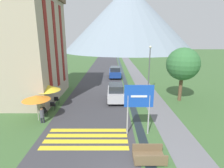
% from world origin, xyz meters
% --- Properties ---
extents(ground_plane, '(160.00, 160.00, 0.00)m').
position_xyz_m(ground_plane, '(0.00, 20.00, 0.00)').
color(ground_plane, '#3D6033').
extents(road, '(6.40, 60.00, 0.01)m').
position_xyz_m(road, '(-2.50, 30.00, 0.00)').
color(road, '#38383D').
rests_on(road, ground_plane).
extents(footpath, '(2.20, 60.00, 0.01)m').
position_xyz_m(footpath, '(3.60, 30.00, 0.00)').
color(footpath, slate).
rests_on(footpath, ground_plane).
extents(drainage_channel, '(0.60, 60.00, 0.00)m').
position_xyz_m(drainage_channel, '(1.20, 30.00, 0.00)').
color(drainage_channel, black).
rests_on(drainage_channel, ground_plane).
extents(crosswalk_marking, '(5.44, 2.54, 0.01)m').
position_xyz_m(crosswalk_marking, '(-2.50, 3.78, 0.01)').
color(crosswalk_marking, yellow).
rests_on(crosswalk_marking, ground_plane).
extents(mountain_distant, '(63.54, 63.54, 31.18)m').
position_xyz_m(mountain_distant, '(7.22, 84.78, 15.59)').
color(mountain_distant, gray).
rests_on(mountain_distant, ground_plane).
extents(hotel_building, '(6.03, 8.96, 11.30)m').
position_xyz_m(hotel_building, '(-9.39, 12.00, 6.09)').
color(hotel_building, tan).
rests_on(hotel_building, ground_plane).
extents(road_sign, '(1.93, 0.11, 3.50)m').
position_xyz_m(road_sign, '(0.96, 4.38, 2.37)').
color(road_sign, '#9E9EA3').
rests_on(road_sign, ground_plane).
extents(footbridge, '(1.70, 1.10, 0.65)m').
position_xyz_m(footbridge, '(1.20, 1.68, 0.23)').
color(footbridge, brown).
rests_on(footbridge, ground_plane).
extents(parked_car_near, '(1.79, 3.82, 1.82)m').
position_xyz_m(parked_car_near, '(-0.40, 11.00, 0.91)').
color(parked_car_near, '#B2B2B7').
rests_on(parked_car_near, ground_plane).
extents(parked_car_far, '(1.99, 4.45, 1.82)m').
position_xyz_m(parked_car_far, '(-0.29, 22.39, 0.91)').
color(parked_car_far, navy).
rests_on(parked_car_far, ground_plane).
extents(cafe_chair_middle, '(0.40, 0.40, 0.85)m').
position_xyz_m(cafe_chair_middle, '(-6.21, 8.46, 0.51)').
color(cafe_chair_middle, black).
rests_on(cafe_chair_middle, ground_plane).
extents(cafe_chair_near_left, '(0.40, 0.40, 0.85)m').
position_xyz_m(cafe_chair_near_left, '(-6.60, 7.22, 0.51)').
color(cafe_chair_near_left, black).
rests_on(cafe_chair_near_left, ground_plane).
extents(cafe_chair_far_right, '(0.40, 0.40, 0.85)m').
position_xyz_m(cafe_chair_far_right, '(-6.30, 9.86, 0.51)').
color(cafe_chair_far_right, black).
rests_on(cafe_chair_far_right, ground_plane).
extents(cafe_chair_near_right, '(0.40, 0.40, 0.85)m').
position_xyz_m(cafe_chair_near_right, '(-6.47, 7.04, 0.51)').
color(cafe_chair_near_right, black).
rests_on(cafe_chair_near_right, ground_plane).
extents(cafe_umbrella_front_orange, '(2.13, 2.13, 2.11)m').
position_xyz_m(cafe_umbrella_front_orange, '(-6.72, 6.44, 1.92)').
color(cafe_umbrella_front_orange, '#B7B2A8').
rests_on(cafe_umbrella_front_orange, ground_plane).
extents(cafe_umbrella_middle_yellow, '(2.37, 2.37, 2.32)m').
position_xyz_m(cafe_umbrella_middle_yellow, '(-6.74, 8.87, 2.05)').
color(cafe_umbrella_middle_yellow, '#B7B2A8').
rests_on(cafe_umbrella_middle_yellow, ground_plane).
extents(person_seated_near, '(0.32, 0.32, 1.28)m').
position_xyz_m(person_seated_near, '(-6.23, 6.01, 0.71)').
color(person_seated_near, '#282833').
rests_on(person_seated_near, ground_plane).
extents(person_seated_far, '(0.32, 0.32, 1.21)m').
position_xyz_m(person_seated_far, '(-6.87, 7.70, 0.67)').
color(person_seated_far, '#282833').
rests_on(person_seated_far, ground_plane).
extents(streetlamp, '(0.28, 0.28, 5.61)m').
position_xyz_m(streetlamp, '(3.44, 13.24, 3.29)').
color(streetlamp, '#515156').
rests_on(streetlamp, ground_plane).
extents(tree_by_path, '(3.30, 3.30, 5.53)m').
position_xyz_m(tree_by_path, '(6.36, 11.11, 3.86)').
color(tree_by_path, brown).
rests_on(tree_by_path, ground_plane).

